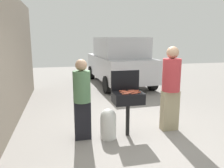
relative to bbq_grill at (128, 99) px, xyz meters
name	(u,v)px	position (x,y,z in m)	size (l,w,h in m)	color
ground_plane	(135,135)	(0.16, -0.05, -0.77)	(24.00, 24.00, 0.00)	gray
house_wall_side	(3,60)	(-2.47, 0.95, 0.77)	(0.24, 8.00, 3.07)	gray
bbq_grill	(128,99)	(0.00, 0.00, 0.00)	(0.60, 0.44, 0.91)	black
grill_lid_open	(125,80)	(0.00, 0.22, 0.35)	(0.60, 0.05, 0.42)	black
hot_dog_0	(125,92)	(-0.06, 0.04, 0.16)	(0.03, 0.03, 0.13)	#B74C33
hot_dog_1	(136,91)	(0.19, 0.07, 0.16)	(0.03, 0.03, 0.13)	#AD4228
hot_dog_2	(125,94)	(-0.10, -0.14, 0.16)	(0.03, 0.03, 0.13)	#C6593D
hot_dog_3	(129,92)	(0.01, -0.05, 0.16)	(0.03, 0.03, 0.13)	#C6593D
hot_dog_4	(123,92)	(-0.11, -0.01, 0.16)	(0.03, 0.03, 0.13)	#C6593D
hot_dog_5	(134,93)	(0.08, -0.15, 0.16)	(0.03, 0.03, 0.13)	#B74C33
hot_dog_6	(122,91)	(-0.09, 0.12, 0.16)	(0.03, 0.03, 0.13)	#AD4228
hot_dog_7	(131,92)	(0.07, 0.01, 0.16)	(0.03, 0.03, 0.13)	#AD4228
hot_dog_8	(131,90)	(0.10, 0.11, 0.16)	(0.03, 0.03, 0.13)	#C6593D
hot_dog_9	(135,92)	(0.13, -0.03, 0.16)	(0.03, 0.03, 0.13)	#B74C33
hot_dog_10	(137,92)	(0.17, -0.09, 0.16)	(0.03, 0.03, 0.13)	#AD4228
hot_dog_11	(127,93)	(-0.04, -0.10, 0.16)	(0.03, 0.03, 0.13)	#C6593D
propane_tank	(108,123)	(-0.42, -0.05, -0.45)	(0.32, 0.32, 0.62)	silver
person_left	(82,97)	(-0.92, 0.04, 0.10)	(0.34, 0.34, 1.60)	black
person_right	(171,86)	(0.98, 0.09, 0.22)	(0.38, 0.38, 1.82)	gray
parked_minivan	(119,61)	(1.17, 5.19, 0.25)	(2.21, 4.49, 2.02)	#B7B7BC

